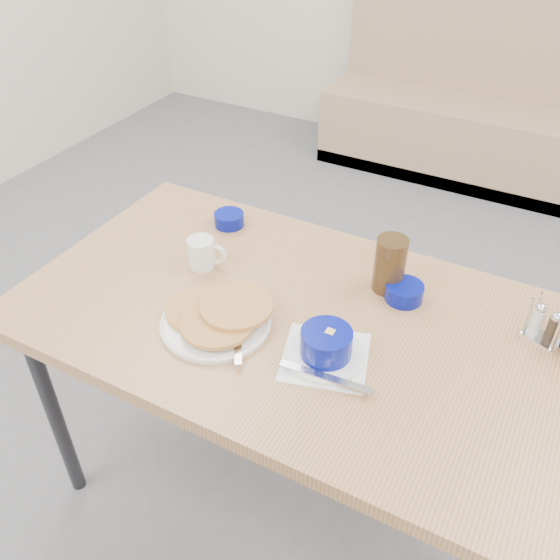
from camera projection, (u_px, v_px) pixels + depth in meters
The scene contains 11 objects.
ground at pixel (252, 553), 1.77m from camera, with size 6.00×6.00×0.00m, color slate.
booth_bench at pixel (489, 118), 3.50m from camera, with size 1.90×0.56×1.22m.
dining_table at pixel (293, 331), 1.52m from camera, with size 1.40×0.80×0.76m.
pancake_plate at pixel (217, 318), 1.44m from camera, with size 0.27×0.27×0.05m.
coffee_mug at pixel (203, 253), 1.62m from camera, with size 0.11×0.07×0.08m.
grits_setting at pixel (326, 347), 1.34m from camera, with size 0.26×0.24×0.08m.
creamer_bowl at pixel (229, 219), 1.80m from camera, with size 0.09×0.09×0.04m.
butter_bowl at pixel (404, 292), 1.52m from camera, with size 0.10×0.10×0.04m.
amber_tumbler at pixel (390, 265), 1.52m from camera, with size 0.08×0.08×0.15m, color #392612.
condiment_caddy at pixel (544, 326), 1.39m from camera, with size 0.10×0.08×0.11m.
sugar_wrapper at pixel (208, 253), 1.69m from camera, with size 0.04×0.03×0.00m, color #E15C4B.
Camera 1 is at (0.50, -0.75, 1.73)m, focal length 38.00 mm.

